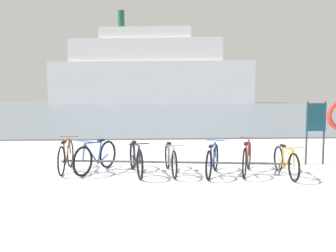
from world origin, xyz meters
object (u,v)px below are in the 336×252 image
Objects in this scene: bicycle_4 at (212,160)px; bicycle_5 at (247,158)px; bicycle_6 at (286,162)px; info_sign at (316,123)px; bicycle_1 at (96,157)px; bicycle_2 at (136,159)px; bicycle_3 at (171,159)px; ferry_ship at (150,72)px; bicycle_0 at (66,156)px.

bicycle_5 reaches higher than bicycle_4.
bicycle_6 is 1.98m from info_sign.
bicycle_1 is 0.89× the size of bicycle_2.
bicycle_2 is at bearing -179.65° from bicycle_3.
info_sign is at bearing 11.62° from bicycle_3.
bicycle_4 is (2.79, -0.50, -0.02)m from bicycle_1.
bicycle_2 is 0.03× the size of ferry_ship.
ferry_ship is (0.08, 80.28, 7.68)m from bicycle_3.
bicycle_1 reaches higher than bicycle_6.
bicycle_5 is at bearing -156.46° from info_sign.
ferry_ship is (-2.58, 80.69, 7.69)m from bicycle_6.
bicycle_5 is at bearing -3.82° from bicycle_3.
bicycle_5 reaches higher than bicycle_0.
bicycle_2 is 80.65m from ferry_ship.
ferry_ship is at bearing 89.35° from bicycle_2.
info_sign is at bearing 18.79° from bicycle_4.
bicycle_3 is at bearing -168.38° from info_sign.
ferry_ship is (1.89, 79.98, 7.65)m from bicycle_1.
ferry_ship is (-3.91, 79.46, 6.88)m from info_sign.
bicycle_1 is at bearing -91.35° from ferry_ship.
bicycle_5 is at bearing 160.55° from bicycle_6.
bicycle_5 reaches higher than bicycle_1.
bicycle_1 is 1.03m from bicycle_2.
bicycle_0 reaches higher than bicycle_4.
info_sign is at bearing 5.14° from bicycle_1.
bicycle_4 reaches higher than bicycle_3.
bicycle_5 is 0.88m from bicycle_6.
bicycle_3 is 1.01× the size of info_sign.
bicycle_3 is (2.57, -0.43, -0.03)m from bicycle_0.
ferry_ship reaches higher than bicycle_0.
bicycle_4 is at bearing -10.21° from bicycle_0.
bicycle_5 is 0.99× the size of bicycle_6.
bicycle_0 is at bearing 170.43° from bicycle_3.
info_sign reaches higher than bicycle_4.
bicycle_3 is at bearing -9.30° from bicycle_1.
bicycle_0 is 0.99× the size of info_sign.
bicycle_0 is 0.97× the size of bicycle_2.
bicycle_2 is at bearing 173.67° from bicycle_4.
info_sign reaches higher than bicycle_1.
bicycle_3 is 1.07× the size of bicycle_5.
ferry_ship is (-1.75, 80.40, 7.65)m from bicycle_5.
bicycle_6 is 81.10m from ferry_ship.
bicycle_3 is at bearing 171.11° from bicycle_6.
info_sign is (2.16, 0.94, 0.77)m from bicycle_5.
bicycle_5 reaches higher than bicycle_3.
bicycle_2 reaches higher than bicycle_3.
bicycle_1 reaches higher than bicycle_2.
bicycle_0 is 3.60m from bicycle_4.
bicycle_3 is at bearing -90.05° from ferry_ship.
bicycle_1 is 4.53m from bicycle_6.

